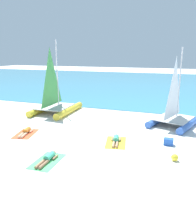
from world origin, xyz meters
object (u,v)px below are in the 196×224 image
object	(u,v)px
sailboat_yellow	(55,102)
cooler_box	(169,142)
sailboat_blue	(174,114)
sunbather_center_right	(48,158)
sunbather_rightmost	(116,140)
beach_ball	(175,157)
towel_center_right	(47,161)
towel_center_left	(26,134)
sunbather_center_left	(26,132)
towel_rightmost	(116,142)

from	to	relation	value
sailboat_yellow	cooler_box	bearing A→B (deg)	-25.29
sailboat_blue	cooler_box	world-z (taller)	sailboat_blue
sunbather_center_right	sunbather_rightmost	distance (m)	4.06
sailboat_blue	beach_ball	bearing A→B (deg)	-69.25
towel_center_right	beach_ball	xyz separation A→B (m)	(5.52, 2.10, 0.16)
sailboat_blue	towel_center_left	size ratio (longest dim) A/B	2.76
towel_center_right	cooler_box	xyz separation A→B (m)	(5.12, 4.01, 0.17)
sailboat_yellow	sunbather_center_left	size ratio (longest dim) A/B	3.82
sunbather_center_left	sunbather_center_right	bearing A→B (deg)	-54.35
sailboat_yellow	towel_center_right	xyz separation A→B (m)	(4.26, -8.04, -0.88)
sailboat_blue	sunbather_center_left	world-z (taller)	sailboat_blue
sailboat_blue	towel_center_right	world-z (taller)	sailboat_blue
sailboat_blue	cooler_box	size ratio (longest dim) A/B	10.50
towel_center_left	sailboat_blue	bearing A→B (deg)	31.09
sailboat_yellow	sunbather_center_left	bearing A→B (deg)	-81.82
sailboat_blue	towel_rightmost	distance (m)	5.46
towel_rightmost	sunbather_rightmost	size ratio (longest dim) A/B	1.22
sunbather_rightmost	cooler_box	world-z (taller)	cooler_box
towel_center_right	sunbather_rightmost	bearing A→B (deg)	55.62
sunbather_center_left	beach_ball	bearing A→B (deg)	-19.28
sailboat_yellow	beach_ball	size ratio (longest dim) A/B	17.80
towel_center_left	sunbather_center_right	world-z (taller)	sunbather_center_right
cooler_box	towel_center_left	bearing A→B (deg)	-171.69
towel_center_left	sunbather_center_right	distance (m)	4.28
sunbather_center_left	sunbather_center_right	xyz separation A→B (m)	(3.32, -2.78, 0.00)
towel_rightmost	towel_center_right	bearing A→B (deg)	-125.07
towel_center_left	sunbather_center_right	size ratio (longest dim) A/B	1.21
sailboat_yellow	sailboat_blue	xyz separation A→B (m)	(9.46, -0.13, -0.10)
sailboat_blue	sunbather_rightmost	xyz separation A→B (m)	(-2.88, -4.52, -0.65)
sunbather_center_right	beach_ball	world-z (taller)	beach_ball
sailboat_yellow	cooler_box	size ratio (longest dim) A/B	11.86
towel_rightmost	cooler_box	world-z (taller)	cooler_box
sunbather_center_right	beach_ball	distance (m)	5.89
sailboat_blue	towel_center_right	distance (m)	9.50
towel_center_left	towel_rightmost	distance (m)	5.67
towel_rightmost	sailboat_yellow	bearing A→B (deg)	144.46
sailboat_blue	sunbather_rightmost	world-z (taller)	sailboat_blue
sunbather_center_right	sunbather_rightmost	size ratio (longest dim) A/B	1.00
sailboat_blue	cooler_box	distance (m)	3.95
sailboat_yellow	sailboat_blue	size ratio (longest dim) A/B	1.13
towel_center_left	towel_center_right	xyz separation A→B (m)	(3.31, -2.78, 0.00)
cooler_box	sunbather_rightmost	bearing A→B (deg)	-167.59
sailboat_blue	towel_center_right	xyz separation A→B (m)	(-5.20, -7.91, -0.78)
sailboat_blue	beach_ball	size ratio (longest dim) A/B	15.76
sailboat_yellow	sunbather_center_right	bearing A→B (deg)	-63.91
sailboat_yellow	sunbather_center_left	xyz separation A→B (m)	(0.94, -5.20, -0.75)
sailboat_blue	sunbather_center_right	bearing A→B (deg)	-105.97
beach_ball	cooler_box	distance (m)	1.95
cooler_box	sunbather_center_right	bearing A→B (deg)	-142.42
towel_center_right	sunbather_rightmost	world-z (taller)	sunbather_rightmost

